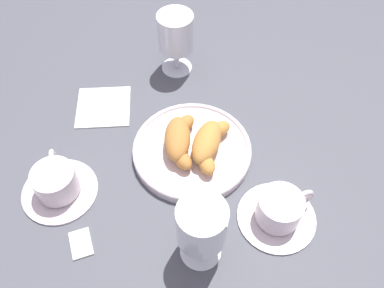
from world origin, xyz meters
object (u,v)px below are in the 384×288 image
pastry_plate (192,150)px  croissant_large (179,139)px  croissant_small (208,143)px  folded_napkin (103,106)px  sugar_packet (81,243)px  coffee_cup_far (57,184)px  juice_glass_right (176,34)px  juice_glass_left (202,227)px  coffee_cup_near (279,211)px

pastry_plate → croissant_large: (0.00, -0.02, 0.03)m
croissant_small → folded_napkin: croissant_small is taller
pastry_plate → sugar_packet: (0.21, -0.15, -0.01)m
coffee_cup_far → folded_napkin: bearing=174.1°
croissant_small → juice_glass_right: bearing=-156.4°
croissant_large → croissant_small: bearing=90.0°
pastry_plate → croissant_small: croissant_small is taller
croissant_small → juice_glass_left: bearing=3.9°
croissant_large → croissant_small: size_ratio=1.00×
pastry_plate → croissant_small: 0.04m
croissant_large → coffee_cup_near: (0.11, 0.19, -0.01)m
juice_glass_left → juice_glass_right: size_ratio=1.00×
croissant_large → juice_glass_right: (-0.23, -0.05, 0.06)m
croissant_large → coffee_cup_far: 0.23m
pastry_plate → croissant_large: bearing=-89.9°
juice_glass_right → sugar_packet: (0.44, -0.08, -0.09)m
croissant_small → coffee_cup_near: croissant_small is taller
croissant_large → juice_glass_right: juice_glass_right is taller
coffee_cup_near → juice_glass_left: juice_glass_left is taller
pastry_plate → coffee_cup_near: coffee_cup_near is taller
folded_napkin → coffee_cup_far: bearing=-5.9°
coffee_cup_far → sugar_packet: (0.09, 0.07, -0.02)m
folded_napkin → croissant_large: bearing=63.5°
coffee_cup_near → coffee_cup_far: (0.01, -0.39, 0.00)m
pastry_plate → folded_napkin: bearing=-113.7°
coffee_cup_far → folded_napkin: coffee_cup_far is taller
pastry_plate → sugar_packet: bearing=-36.2°
croissant_small → juice_glass_left: juice_glass_left is taller
pastry_plate → juice_glass_right: (-0.23, -0.07, 0.08)m
coffee_cup_near → coffee_cup_far: same height
juice_glass_left → sugar_packet: 0.22m
croissant_small → juice_glass_right: juice_glass_right is taller
croissant_large → folded_napkin: bearing=-116.5°
coffee_cup_near → sugar_packet: size_ratio=2.72×
coffee_cup_far → sugar_packet: 0.12m
juice_glass_left → sugar_packet: size_ratio=2.80×
coffee_cup_near → croissant_large: bearing=-120.6°
coffee_cup_near → sugar_packet: bearing=-73.0°
croissant_large → coffee_cup_far: (0.12, -0.20, -0.01)m
folded_napkin → pastry_plate: bearing=66.3°
pastry_plate → croissant_large: croissant_large is taller
coffee_cup_far → juice_glass_left: bearing=74.5°
coffee_cup_near → juice_glass_left: size_ratio=0.97×
coffee_cup_near → coffee_cup_far: size_ratio=1.00×
coffee_cup_near → juice_glass_right: juice_glass_right is taller
coffee_cup_far → coffee_cup_near: bearing=90.9°
sugar_packet → folded_napkin: size_ratio=0.45×
croissant_large → juice_glass_right: bearing=-168.8°
croissant_large → juice_glass_right: size_ratio=0.97×
coffee_cup_near → folded_napkin: bearing=-118.7°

